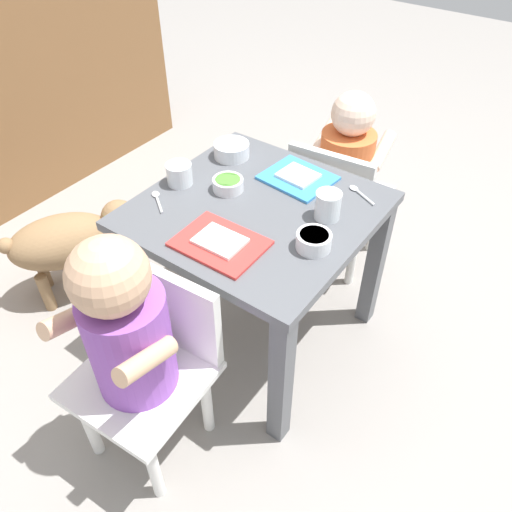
{
  "coord_description": "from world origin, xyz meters",
  "views": [
    {
      "loc": [
        -0.84,
        -0.6,
        1.23
      ],
      "look_at": [
        0.0,
        0.0,
        0.31
      ],
      "focal_mm": 35.78,
      "sensor_mm": 36.0,
      "label": 1
    }
  ],
  "objects": [
    {
      "name": "cereal_bowl_left_side",
      "position": [
        0.16,
        0.2,
        0.5
      ],
      "size": [
        0.1,
        0.1,
        0.04
      ],
      "color": "white",
      "rests_on": "dining_table"
    },
    {
      "name": "water_cup_right",
      "position": [
        -0.03,
        0.22,
        0.5
      ],
      "size": [
        0.07,
        0.07,
        0.06
      ],
      "color": "white",
      "rests_on": "dining_table"
    },
    {
      "name": "veggie_bowl_far",
      "position": [
        0.02,
        0.1,
        0.49
      ],
      "size": [
        0.08,
        0.08,
        0.03
      ],
      "color": "white",
      "rests_on": "dining_table"
    },
    {
      "name": "food_tray_right",
      "position": [
        0.17,
        -0.02,
        0.48
      ],
      "size": [
        0.17,
        0.19,
        0.02
      ],
      "color": "#388CD8",
      "rests_on": "dining_table"
    },
    {
      "name": "seated_child_left",
      "position": [
        -0.44,
        0.0,
        0.41
      ],
      "size": [
        0.3,
        0.3,
        0.67
      ],
      "color": "white",
      "rests_on": "ground"
    },
    {
      "name": "seated_child_right",
      "position": [
        0.44,
        -0.02,
        0.38
      ],
      "size": [
        0.31,
        0.31,
        0.61
      ],
      "color": "white",
      "rests_on": "ground"
    },
    {
      "name": "water_cup_left",
      "position": [
        0.07,
        -0.16,
        0.5
      ],
      "size": [
        0.06,
        0.06,
        0.07
      ],
      "color": "white",
      "rests_on": "dining_table"
    },
    {
      "name": "spoon_by_right_tray",
      "position": [
        0.2,
        -0.18,
        0.48
      ],
      "size": [
        0.06,
        0.1,
        0.01
      ],
      "color": "silver",
      "rests_on": "dining_table"
    },
    {
      "name": "dining_table",
      "position": [
        0.0,
        0.0,
        0.39
      ],
      "size": [
        0.55,
        0.56,
        0.47
      ],
      "color": "#515459",
      "rests_on": "ground"
    },
    {
      "name": "spoon_by_left_tray",
      "position": [
        -0.12,
        0.22,
        0.48
      ],
      "size": [
        0.07,
        0.09,
        0.01
      ],
      "color": "silver",
      "rests_on": "dining_table"
    },
    {
      "name": "dog",
      "position": [
        -0.19,
        0.58,
        0.21
      ],
      "size": [
        0.4,
        0.33,
        0.3
      ],
      "color": "olive",
      "rests_on": "ground"
    },
    {
      "name": "cereal_bowl_right_side",
      "position": [
        -0.05,
        -0.2,
        0.49
      ],
      "size": [
        0.08,
        0.08,
        0.04
      ],
      "color": "white",
      "rests_on": "dining_table"
    },
    {
      "name": "ground_plane",
      "position": [
        0.0,
        0.0,
        0.0
      ],
      "size": [
        7.0,
        7.0,
        0.0
      ],
      "primitive_type": "plane",
      "color": "gray"
    },
    {
      "name": "food_tray_left",
      "position": [
        -0.17,
        -0.02,
        0.48
      ],
      "size": [
        0.15,
        0.2,
        0.02
      ],
      "color": "red",
      "rests_on": "dining_table"
    }
  ]
}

